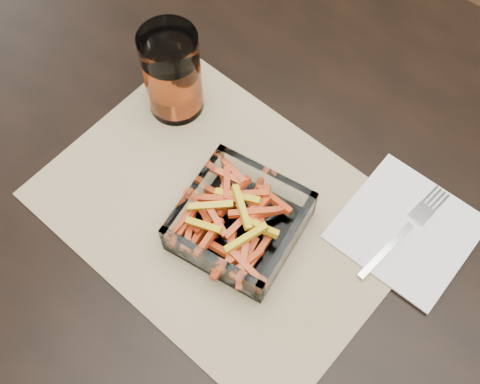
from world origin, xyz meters
name	(u,v)px	position (x,y,z in m)	size (l,w,h in m)	color
dining_table	(348,260)	(0.00, 0.00, 0.66)	(1.60, 0.90, 0.75)	black
placemat	(223,211)	(-0.16, -0.08, 0.75)	(0.45, 0.33, 0.00)	tan
glass_bowl	(240,223)	(-0.12, -0.09, 0.78)	(0.16, 0.16, 0.06)	white
tumbler	(173,76)	(-0.32, 0.01, 0.82)	(0.08, 0.08, 0.14)	white
napkin	(407,229)	(0.04, 0.04, 0.76)	(0.16, 0.16, 0.00)	white
fork	(406,229)	(0.04, 0.04, 0.76)	(0.04, 0.17, 0.00)	silver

